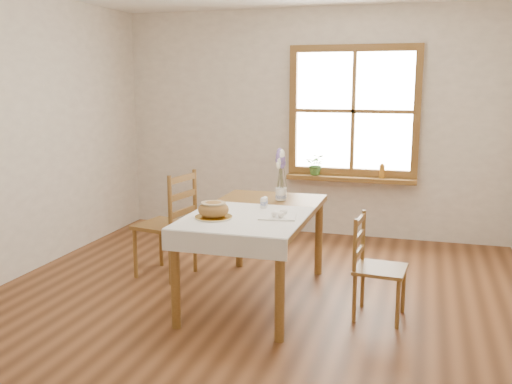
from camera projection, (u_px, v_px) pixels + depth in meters
The scene contains 18 objects.
ground at pixel (245, 311), 4.50m from camera, with size 5.00×5.00×0.00m, color brown.
room_walls at pixel (244, 92), 4.17m from camera, with size 4.60×5.10×2.65m.
window at pixel (353, 111), 6.41m from camera, with size 1.46×0.08×1.46m.
window_sill at pixel (351, 179), 6.49m from camera, with size 1.46×0.20×0.05m.
dining_table at pixel (256, 220), 4.66m from camera, with size 0.90×1.60×0.75m.
table_linen at pixel (245, 218), 4.35m from camera, with size 0.91×0.99×0.01m, color white.
chair_left at pixel (165, 223), 5.25m from camera, with size 0.46×0.48×0.98m, color brown, non-canonical shape.
chair_right at pixel (380, 268), 4.30m from camera, with size 0.37×0.39×0.80m, color brown, non-canonical shape.
bread_plate at pixel (214, 217), 4.32m from camera, with size 0.27×0.27×0.01m, color silver.
bread_loaf at pixel (213, 208), 4.31m from camera, with size 0.24×0.24×0.13m, color #A37A3A.
egg_napkin at pixel (278, 217), 4.35m from camera, with size 0.28×0.23×0.01m, color white.
eggs at pixel (278, 213), 4.34m from camera, with size 0.21×0.19×0.05m, color white, non-canonical shape.
salt_shaker at pixel (263, 203), 4.65m from camera, with size 0.05×0.05×0.10m, color silver.
pepper_shaker at pixel (265, 201), 4.72m from camera, with size 0.05×0.05×0.09m, color silver.
flower_vase at pixel (281, 195), 4.99m from camera, with size 0.10×0.10×0.11m, color silver.
lavender_bouquet at pixel (281, 171), 4.94m from camera, with size 0.17×0.17×0.32m, color #6D5597, non-canonical shape.
potted_plant at pixel (316, 167), 6.58m from camera, with size 0.22×0.24×0.19m, color #396829.
amber_bottle at pixel (382, 171), 6.37m from camera, with size 0.06×0.06×0.17m, color #B17120.
Camera 1 is at (1.29, -4.04, 1.78)m, focal length 40.00 mm.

